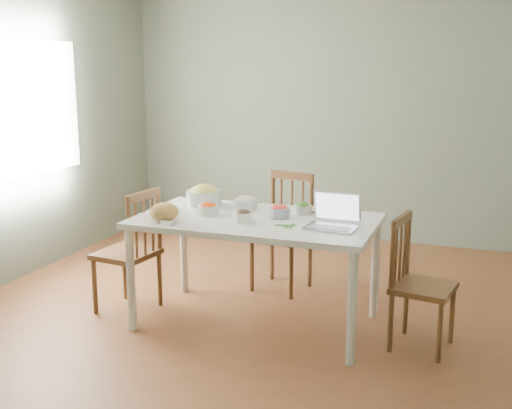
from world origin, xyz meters
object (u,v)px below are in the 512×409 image
(dining_table, at_px, (256,271))
(chair_left, at_px, (126,251))
(laptop, at_px, (331,212))
(chair_far, at_px, (281,233))
(bowl_squash, at_px, (204,195))
(bread_boule, at_px, (164,212))
(chair_right, at_px, (424,284))

(dining_table, distance_m, chair_left, 1.04)
(dining_table, distance_m, laptop, 0.79)
(chair_far, xyz_separation_m, chair_left, (-0.98, -0.87, -0.01))
(chair_far, bearing_deg, bowl_squash, -122.59)
(bread_boule, bearing_deg, bowl_squash, 85.06)
(chair_left, height_order, chair_right, chair_left)
(dining_table, bearing_deg, bread_boule, -152.04)
(chair_left, height_order, bowl_squash, same)
(laptop, bearing_deg, chair_left, -177.24)
(dining_table, bearing_deg, chair_far, 93.91)
(chair_far, bearing_deg, chair_left, -128.17)
(chair_left, distance_m, bread_boule, 0.64)
(chair_far, relative_size, chair_right, 1.09)
(chair_left, bearing_deg, laptop, 96.72)
(chair_left, relative_size, laptop, 2.88)
(chair_right, xyz_separation_m, bowl_squash, (-1.73, 0.27, 0.43))
(dining_table, height_order, bread_boule, bread_boule)
(chair_right, height_order, laptop, laptop)
(dining_table, relative_size, chair_left, 1.78)
(dining_table, relative_size, laptop, 5.13)
(bowl_squash, distance_m, laptop, 1.17)
(bowl_squash, xyz_separation_m, laptop, (1.11, -0.37, 0.04))
(chair_far, bearing_deg, bread_boule, -105.66)
(chair_far, distance_m, bread_boule, 1.26)
(chair_left, distance_m, bowl_squash, 0.74)
(chair_right, relative_size, laptop, 2.70)
(dining_table, xyz_separation_m, chair_right, (1.20, -0.01, 0.05))
(bread_boule, relative_size, laptop, 0.61)
(bread_boule, height_order, bowl_squash, bowl_squash)
(dining_table, distance_m, chair_far, 0.78)
(bowl_squash, bearing_deg, chair_right, -8.75)
(chair_right, xyz_separation_m, laptop, (-0.62, -0.10, 0.47))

